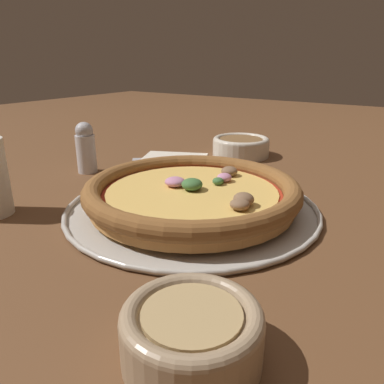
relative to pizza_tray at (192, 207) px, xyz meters
The scene contains 8 objects.
ground_plane 0.00m from the pizza_tray, ahead, with size 3.00×3.00×0.00m, color brown.
pizza_tray is the anchor object (origin of this frame).
pizza 0.02m from the pizza_tray, 118.26° to the left, with size 0.32×0.32×0.04m.
bowl_near 0.29m from the pizza_tray, 33.84° to the left, with size 0.11×0.11×0.04m.
bowl_far 0.35m from the pizza_tray, 165.07° to the right, with size 0.13×0.13×0.04m.
napkin 0.29m from the pizza_tray, 137.60° to the right, with size 0.17×0.18×0.01m.
fork 0.30m from the pizza_tray, 136.33° to the right, with size 0.13×0.16×0.00m.
pepper_shaker 0.29m from the pizza_tray, 99.77° to the right, with size 0.04×0.04×0.10m.
Camera 1 is at (0.43, 0.29, 0.21)m, focal length 35.00 mm.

